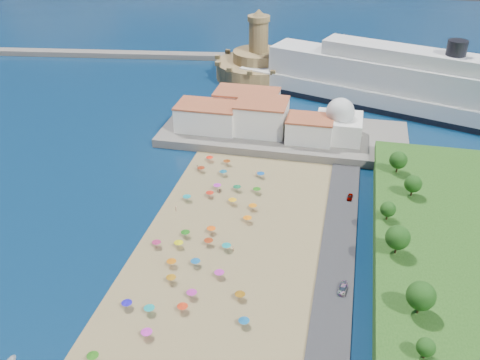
# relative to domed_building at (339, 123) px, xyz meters

# --- Properties ---
(ground) EXTENTS (700.00, 700.00, 0.00)m
(ground) POSITION_rel_domed_building_xyz_m (-30.00, -71.00, -8.97)
(ground) COLOR #071938
(ground) RESTS_ON ground
(terrace) EXTENTS (90.00, 36.00, 3.00)m
(terrace) POSITION_rel_domed_building_xyz_m (-20.00, 2.00, -7.47)
(terrace) COLOR #59544C
(terrace) RESTS_ON ground
(jetty) EXTENTS (18.00, 70.00, 2.40)m
(jetty) POSITION_rel_domed_building_xyz_m (-42.00, 37.00, -7.77)
(jetty) COLOR #59544C
(jetty) RESTS_ON ground
(breakwater) EXTENTS (199.03, 34.77, 2.60)m
(breakwater) POSITION_rel_domed_building_xyz_m (-140.00, 82.00, -7.67)
(breakwater) COLOR #59544C
(breakwater) RESTS_ON ground
(waterfront_buildings) EXTENTS (57.00, 29.00, 11.00)m
(waterfront_buildings) POSITION_rel_domed_building_xyz_m (-33.05, 2.64, -1.10)
(waterfront_buildings) COLOR silver
(waterfront_buildings) RESTS_ON terrace
(domed_building) EXTENTS (16.00, 16.00, 15.00)m
(domed_building) POSITION_rel_domed_building_xyz_m (0.00, 0.00, 0.00)
(domed_building) COLOR silver
(domed_building) RESTS_ON terrace
(fortress) EXTENTS (40.00, 40.00, 32.40)m
(fortress) POSITION_rel_domed_building_xyz_m (-42.00, 67.00, -2.29)
(fortress) COLOR #97804B
(fortress) RESTS_ON ground
(cruise_ship) EXTENTS (142.56, 65.70, 31.29)m
(cruise_ship) POSITION_rel_domed_building_xyz_m (22.51, 41.23, 0.29)
(cruise_ship) COLOR black
(cruise_ship) RESTS_ON ground
(beach_parasols) EXTENTS (31.84, 115.61, 2.20)m
(beach_parasols) POSITION_rel_domed_building_xyz_m (-30.91, -80.60, -6.83)
(beach_parasols) COLOR gray
(beach_parasols) RESTS_ON beach
(beachgoers) EXTENTS (27.89, 99.69, 1.79)m
(beachgoers) POSITION_rel_domed_building_xyz_m (-34.26, -72.04, -7.90)
(beachgoers) COLOR tan
(beachgoers) RESTS_ON beach
(parked_cars) EXTENTS (2.55, 75.51, 1.35)m
(parked_cars) POSITION_rel_domed_building_xyz_m (6.00, -78.62, -7.62)
(parked_cars) COLOR gray
(parked_cars) RESTS_ON promenade
(hillside_trees) EXTENTS (12.59, 107.32, 7.79)m
(hillside_trees) POSITION_rel_domed_building_xyz_m (18.63, -78.53, 1.29)
(hillside_trees) COLOR #382314
(hillside_trees) RESTS_ON hillside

